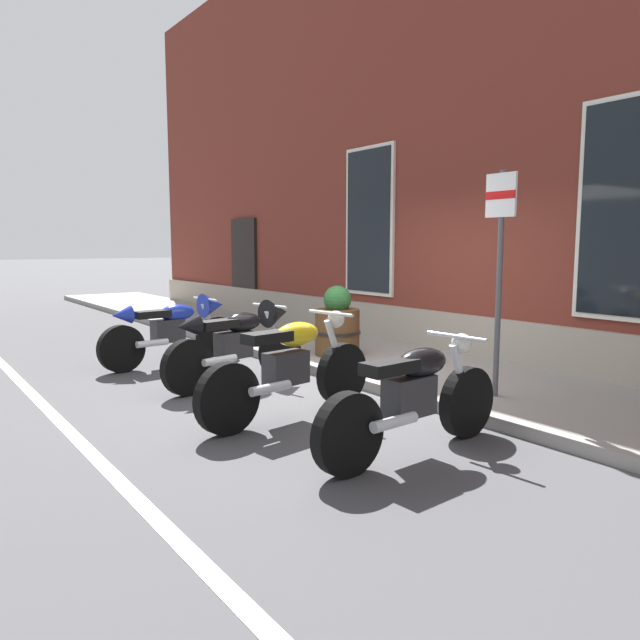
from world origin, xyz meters
TOP-DOWN VIEW (x-y plane):
  - ground_plane at (0.00, 0.00)m, footprint 140.00×140.00m
  - sidewalk at (0.00, 1.17)m, footprint 28.26×2.34m
  - lane_stripe at (0.00, -3.20)m, footprint 28.26×0.12m
  - brick_pub_facade at (0.00, 6.22)m, footprint 22.26×7.85m
  - motorcycle_blue_sport at (-2.34, -1.16)m, footprint 0.62×2.12m
  - motorcycle_black_sport at (-0.72, -0.99)m, footprint 0.68×2.06m
  - motorcycle_yellow_naked at (0.85, -1.29)m, footprint 0.65×2.16m
  - motorcycle_black_naked at (2.32, -1.05)m, footprint 0.62×2.07m
  - parking_sign at (1.78, 0.65)m, footprint 0.36×0.07m
  - barrel_planter at (-1.08, 0.76)m, footprint 0.67×0.67m

SIDE VIEW (x-z plane):
  - ground_plane at x=0.00m, z-range 0.00..0.00m
  - lane_stripe at x=0.00m, z-range 0.00..0.01m
  - sidewalk at x=0.00m, z-range 0.00..0.12m
  - motorcycle_black_naked at x=2.32m, z-range 0.00..0.95m
  - motorcycle_yellow_naked at x=0.85m, z-range -0.01..1.01m
  - barrel_planter at x=-1.08m, z-range 0.04..1.04m
  - motorcycle_blue_sport at x=-2.34m, z-range 0.05..1.04m
  - motorcycle_black_sport at x=-0.72m, z-range 0.05..1.06m
  - parking_sign at x=1.78m, z-range 0.47..2.80m
  - brick_pub_facade at x=0.00m, z-range -0.01..7.57m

